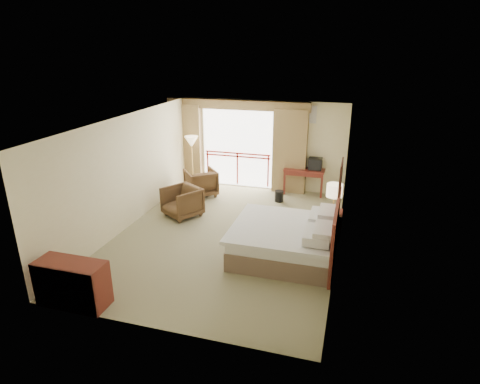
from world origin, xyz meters
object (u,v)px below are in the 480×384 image
(tv, at_px, (315,164))
(wastebasket, at_px, (279,196))
(floor_lamp, at_px, (192,144))
(dresser, at_px, (72,283))
(armchair_far, at_px, (201,195))
(side_table, at_px, (178,193))
(desk, at_px, (305,174))
(nightstand, at_px, (331,224))
(armchair_near, at_px, (183,216))
(table_lamp, at_px, (334,191))
(bed, at_px, (287,240))

(tv, height_order, wastebasket, tv)
(floor_lamp, height_order, dresser, floor_lamp)
(armchair_far, xyz_separation_m, side_table, (-0.35, -0.85, 0.33))
(tv, distance_m, wastebasket, 1.46)
(desk, relative_size, side_table, 2.44)
(wastebasket, bearing_deg, desk, 57.61)
(armchair_far, relative_size, floor_lamp, 0.53)
(desk, bearing_deg, armchair_far, -160.89)
(nightstand, xyz_separation_m, desk, (-1.01, 2.80, 0.29))
(armchair_far, distance_m, side_table, 0.98)
(armchair_far, xyz_separation_m, armchair_near, (0.10, -1.59, 0.00))
(armchair_far, bearing_deg, table_lamp, 117.12)
(desk, height_order, tv, tv)
(armchair_near, distance_m, side_table, 0.92)
(armchair_near, relative_size, dresser, 0.71)
(nightstand, relative_size, armchair_near, 0.73)
(tv, bearing_deg, floor_lamp, -153.71)
(tv, bearing_deg, side_table, -131.91)
(armchair_near, bearing_deg, side_table, 153.13)
(side_table, bearing_deg, armchair_far, 67.89)
(desk, relative_size, wastebasket, 3.78)
(table_lamp, xyz_separation_m, armchair_near, (-3.82, 0.12, -1.12))
(armchair_far, height_order, armchair_near, same)
(wastebasket, relative_size, dresser, 0.26)
(nightstand, bearing_deg, table_lamp, 90.14)
(wastebasket, relative_size, armchair_far, 0.37)
(wastebasket, bearing_deg, armchair_far, -176.69)
(nightstand, height_order, desk, desk)
(bed, height_order, side_table, bed)
(wastebasket, bearing_deg, tv, 44.19)
(table_lamp, distance_m, wastebasket, 2.62)
(nightstand, distance_m, wastebasket, 2.47)
(side_table, relative_size, floor_lamp, 0.30)
(bed, bearing_deg, side_table, 148.95)
(table_lamp, bearing_deg, wastebasket, 130.83)
(desk, bearing_deg, side_table, -150.41)
(bed, relative_size, tv, 5.46)
(floor_lamp, distance_m, dresser, 6.32)
(armchair_far, bearing_deg, wastebasket, 143.96)
(side_table, bearing_deg, tv, 27.40)
(armchair_far, bearing_deg, desk, 160.45)
(table_lamp, relative_size, desk, 0.53)
(nightstand, height_order, table_lamp, table_lamp)
(tv, height_order, dresser, tv)
(table_lamp, height_order, side_table, table_lamp)
(armchair_far, distance_m, armchair_near, 1.59)
(tv, xyz_separation_m, dresser, (-3.34, -6.60, -0.55))
(tv, bearing_deg, bed, -71.15)
(desk, xyz_separation_m, tv, (0.30, -0.06, 0.35))
(tv, bearing_deg, armchair_near, -119.65)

